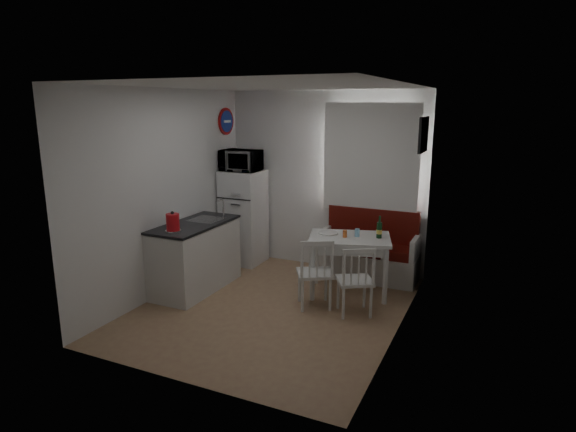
{
  "coord_description": "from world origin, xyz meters",
  "views": [
    {
      "loc": [
        2.42,
        -4.83,
        2.41
      ],
      "look_at": [
        -0.02,
        0.5,
        1.04
      ],
      "focal_mm": 30.0,
      "sensor_mm": 36.0,
      "label": 1
    }
  ],
  "objects_px": {
    "dining_table": "(350,243)",
    "bench": "(369,256)",
    "microwave": "(241,160)",
    "fridge": "(244,217)",
    "chair_left": "(312,266)",
    "kettle": "(173,222)",
    "kitchen_counter": "(196,256)",
    "chair_right": "(353,274)",
    "wine_bottle": "(379,227)"
  },
  "relations": [
    {
      "from": "wine_bottle",
      "to": "microwave",
      "type": "bearing_deg",
      "value": 169.62
    },
    {
      "from": "dining_table",
      "to": "bench",
      "type": "bearing_deg",
      "value": 66.28
    },
    {
      "from": "chair_left",
      "to": "fridge",
      "type": "xyz_separation_m",
      "value": [
        -1.62,
        1.22,
        0.18
      ]
    },
    {
      "from": "kettle",
      "to": "wine_bottle",
      "type": "bearing_deg",
      "value": 30.45
    },
    {
      "from": "chair_left",
      "to": "wine_bottle",
      "type": "height_order",
      "value": "wine_bottle"
    },
    {
      "from": "chair_left",
      "to": "chair_right",
      "type": "xyz_separation_m",
      "value": [
        0.5,
        0.0,
        -0.02
      ]
    },
    {
      "from": "wine_bottle",
      "to": "kettle",
      "type": "bearing_deg",
      "value": -149.55
    },
    {
      "from": "microwave",
      "to": "fridge",
      "type": "bearing_deg",
      "value": 90.0
    },
    {
      "from": "chair_right",
      "to": "fridge",
      "type": "relative_size",
      "value": 0.38
    },
    {
      "from": "microwave",
      "to": "kettle",
      "type": "bearing_deg",
      "value": -88.98
    },
    {
      "from": "dining_table",
      "to": "kettle",
      "type": "height_order",
      "value": "kettle"
    },
    {
      "from": "wine_bottle",
      "to": "bench",
      "type": "bearing_deg",
      "value": 115.31
    },
    {
      "from": "dining_table",
      "to": "chair_right",
      "type": "bearing_deg",
      "value": -85.91
    },
    {
      "from": "dining_table",
      "to": "microwave",
      "type": "xyz_separation_m",
      "value": [
        -1.87,
        0.51,
        0.91
      ]
    },
    {
      "from": "bench",
      "to": "fridge",
      "type": "bearing_deg",
      "value": -176.72
    },
    {
      "from": "bench",
      "to": "chair_left",
      "type": "relative_size",
      "value": 2.43
    },
    {
      "from": "kitchen_counter",
      "to": "bench",
      "type": "height_order",
      "value": "kitchen_counter"
    },
    {
      "from": "bench",
      "to": "chair_right",
      "type": "relative_size",
      "value": 2.51
    },
    {
      "from": "dining_table",
      "to": "chair_left",
      "type": "bearing_deg",
      "value": -127.51
    },
    {
      "from": "dining_table",
      "to": "fridge",
      "type": "bearing_deg",
      "value": 146.65
    },
    {
      "from": "chair_right",
      "to": "microwave",
      "type": "bearing_deg",
      "value": 121.18
    },
    {
      "from": "kitchen_counter",
      "to": "bench",
      "type": "bearing_deg",
      "value": 34.57
    },
    {
      "from": "bench",
      "to": "fridge",
      "type": "relative_size",
      "value": 0.95
    },
    {
      "from": "chair_left",
      "to": "fridge",
      "type": "height_order",
      "value": "fridge"
    },
    {
      "from": "bench",
      "to": "kettle",
      "type": "distance_m",
      "value": 2.76
    },
    {
      "from": "kettle",
      "to": "wine_bottle",
      "type": "relative_size",
      "value": 0.88
    },
    {
      "from": "chair_left",
      "to": "chair_right",
      "type": "height_order",
      "value": "chair_left"
    },
    {
      "from": "chair_right",
      "to": "dining_table",
      "type": "bearing_deg",
      "value": 80.81
    },
    {
      "from": "bench",
      "to": "wine_bottle",
      "type": "bearing_deg",
      "value": -64.69
    },
    {
      "from": "fridge",
      "to": "wine_bottle",
      "type": "distance_m",
      "value": 2.27
    },
    {
      "from": "chair_left",
      "to": "microwave",
      "type": "bearing_deg",
      "value": 114.55
    },
    {
      "from": "chair_right",
      "to": "kettle",
      "type": "height_order",
      "value": "kettle"
    },
    {
      "from": "microwave",
      "to": "dining_table",
      "type": "bearing_deg",
      "value": -15.17
    },
    {
      "from": "chair_left",
      "to": "chair_right",
      "type": "relative_size",
      "value": 1.04
    },
    {
      "from": "kettle",
      "to": "chair_right",
      "type": "bearing_deg",
      "value": 14.22
    },
    {
      "from": "chair_left",
      "to": "fridge",
      "type": "bearing_deg",
      "value": 113.41
    },
    {
      "from": "microwave",
      "to": "kettle",
      "type": "xyz_separation_m",
      "value": [
        0.03,
        -1.69,
        -0.56
      ]
    },
    {
      "from": "kettle",
      "to": "chair_left",
      "type": "bearing_deg",
      "value": 18.32
    },
    {
      "from": "kitchen_counter",
      "to": "kettle",
      "type": "relative_size",
      "value": 5.24
    },
    {
      "from": "bench",
      "to": "chair_left",
      "type": "height_order",
      "value": "bench"
    },
    {
      "from": "microwave",
      "to": "wine_bottle",
      "type": "relative_size",
      "value": 1.99
    },
    {
      "from": "dining_table",
      "to": "wine_bottle",
      "type": "xyz_separation_m",
      "value": [
        0.35,
        0.1,
        0.23
      ]
    },
    {
      "from": "dining_table",
      "to": "kettle",
      "type": "distance_m",
      "value": 2.21
    },
    {
      "from": "kitchen_counter",
      "to": "microwave",
      "type": "xyz_separation_m",
      "value": [
        0.02,
        1.19,
        1.13
      ]
    },
    {
      "from": "dining_table",
      "to": "fridge",
      "type": "height_order",
      "value": "fridge"
    },
    {
      "from": "fridge",
      "to": "wine_bottle",
      "type": "xyz_separation_m",
      "value": [
        2.22,
        -0.46,
        0.19
      ]
    },
    {
      "from": "microwave",
      "to": "bench",
      "type": "bearing_deg",
      "value": 4.74
    },
    {
      "from": "fridge",
      "to": "microwave",
      "type": "xyz_separation_m",
      "value": [
        0.0,
        -0.05,
        0.87
      ]
    },
    {
      "from": "wine_bottle",
      "to": "dining_table",
      "type": "bearing_deg",
      "value": -164.05
    },
    {
      "from": "chair_left",
      "to": "kettle",
      "type": "distance_m",
      "value": 1.74
    }
  ]
}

